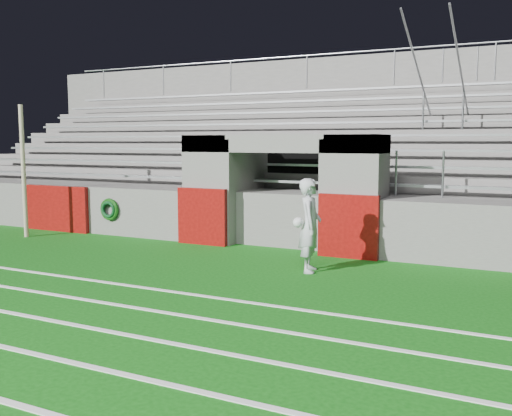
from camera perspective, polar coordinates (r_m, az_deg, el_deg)
The scene contains 5 objects.
ground at distance 10.36m, azimuth -5.47°, elevation -7.03°, with size 90.00×90.00×0.00m, color #0D530E.
field_post at distance 15.73m, azimuth -22.23°, elevation 3.40°, with size 0.11×0.11×3.38m, color tan.
stadium_structure at distance 17.38m, azimuth 8.52°, elevation 3.43°, with size 26.00×8.48×5.42m.
goalkeeper_with_ball at distance 10.74m, azimuth 5.41°, elevation -1.74°, with size 0.59×0.74×1.77m.
hose_coil at distance 15.31m, azimuth -14.48°, elevation -0.14°, with size 0.58×0.15×0.58m.
Camera 1 is at (5.35, -8.54, 2.44)m, focal length 40.00 mm.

